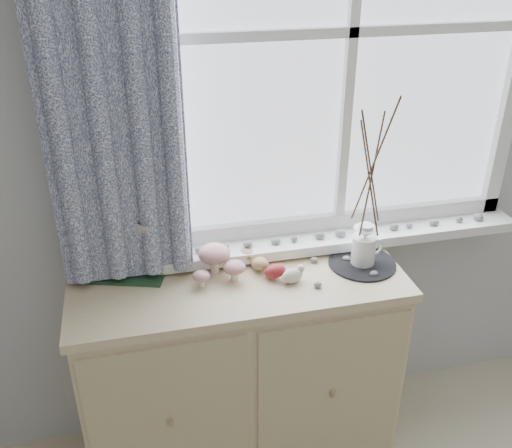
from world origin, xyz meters
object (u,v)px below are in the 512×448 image
(twig_pitcher, at_px, (372,168))
(sideboard, at_px, (241,372))
(toadstool_cluster, at_px, (217,260))
(botanical_book, at_px, (118,253))

(twig_pitcher, bearing_deg, sideboard, 168.08)
(sideboard, height_order, toadstool_cluster, toadstool_cluster)
(sideboard, distance_m, twig_pitcher, 0.94)
(botanical_book, height_order, twig_pitcher, twig_pitcher)
(sideboard, relative_size, toadstool_cluster, 6.28)
(botanical_book, bearing_deg, twig_pitcher, 12.58)
(toadstool_cluster, height_order, twig_pitcher, twig_pitcher)
(sideboard, distance_m, toadstool_cluster, 0.50)
(botanical_book, relative_size, twig_pitcher, 0.52)
(sideboard, relative_size, botanical_book, 3.44)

